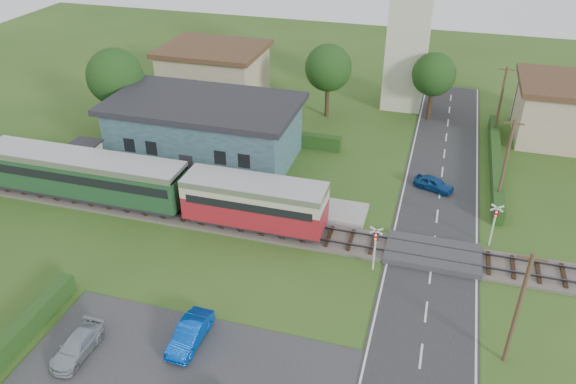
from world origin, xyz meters
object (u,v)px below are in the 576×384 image
(equipment_hut, at_px, (86,157))
(car_park_silver, at_px, (77,346))
(church_tower, at_px, (412,6))
(pedestrian_near, at_px, (278,191))
(station_building, at_px, (205,130))
(car_on_road, at_px, (434,183))
(crossing_signal_far, at_px, (495,219))
(pedestrian_far, at_px, (122,166))
(car_park_blue, at_px, (190,334))
(train, at_px, (48,169))
(house_west, at_px, (214,71))
(crossing_signal_near, at_px, (375,242))
(house_east, at_px, (564,110))

(equipment_hut, bearing_deg, car_park_silver, -58.51)
(church_tower, xyz_separation_m, pedestrian_near, (-6.69, -22.75, -8.94))
(church_tower, relative_size, car_park_silver, 4.90)
(station_building, bearing_deg, car_on_road, -0.33)
(crossing_signal_far, height_order, pedestrian_far, crossing_signal_far)
(pedestrian_far, bearing_deg, equipment_hut, 72.03)
(crossing_signal_far, xyz_separation_m, pedestrian_near, (-15.29, 0.86, -0.86))
(station_building, bearing_deg, car_park_blue, -68.96)
(car_park_silver, height_order, pedestrian_far, pedestrian_far)
(equipment_hut, distance_m, train, 3.44)
(house_west, relative_size, pedestrian_near, 6.47)
(crossing_signal_far, bearing_deg, pedestrian_near, 176.79)
(church_tower, xyz_separation_m, crossing_signal_near, (1.40, -28.41, -8.08))
(station_building, xyz_separation_m, crossing_signal_far, (23.60, -6.60, -0.55))
(car_park_blue, relative_size, car_park_silver, 1.03)
(pedestrian_near, bearing_deg, car_park_blue, 80.20)
(house_west, height_order, house_east, same)
(station_building, height_order, pedestrian_near, station_building)
(house_east, bearing_deg, station_building, -156.56)
(equipment_hut, bearing_deg, church_tower, 44.75)
(house_east, relative_size, crossing_signal_far, 2.69)
(train, relative_size, crossing_signal_far, 13.18)
(equipment_hut, bearing_deg, pedestrian_far, 5.79)
(train, xyz_separation_m, house_west, (4.17, 23.00, 0.61))
(house_east, bearing_deg, crossing_signal_near, -119.13)
(station_building, distance_m, car_on_road, 19.56)
(church_tower, distance_m, pedestrian_near, 25.34)
(station_building, xyz_separation_m, pedestrian_far, (-5.00, -5.49, -1.42))
(house_east, xyz_separation_m, crossing_signal_far, (-6.40, -19.61, -0.66))
(train, xyz_separation_m, house_east, (39.17, 22.00, 0.62))
(church_tower, height_order, pedestrian_far, church_tower)
(car_park_silver, bearing_deg, pedestrian_far, 114.13)
(pedestrian_far, bearing_deg, crossing_signal_near, -129.20)
(equipment_hut, distance_m, house_west, 20.05)
(station_building, relative_size, house_east, 1.82)
(car_park_silver, bearing_deg, train, 130.81)
(crossing_signal_near, bearing_deg, house_east, 60.87)
(car_park_blue, xyz_separation_m, pedestrian_far, (-12.89, 15.00, 0.59))
(car_on_road, xyz_separation_m, pedestrian_near, (-11.13, -5.63, 0.70))
(train, bearing_deg, pedestrian_near, 10.53)
(crossing_signal_far, bearing_deg, house_east, 71.92)
(car_park_blue, bearing_deg, crossing_signal_near, 48.47)
(house_east, bearing_deg, car_on_road, -128.84)
(station_building, bearing_deg, house_east, 23.44)
(crossing_signal_far, bearing_deg, car_park_blue, -138.52)
(crossing_signal_near, bearing_deg, car_park_blue, -133.12)
(house_west, height_order, pedestrian_near, house_west)
(car_park_silver, height_order, pedestrian_near, pedestrian_near)
(house_east, xyz_separation_m, pedestrian_far, (-35.00, -18.50, -1.52))
(house_west, xyz_separation_m, car_park_blue, (12.89, -34.50, -2.10))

